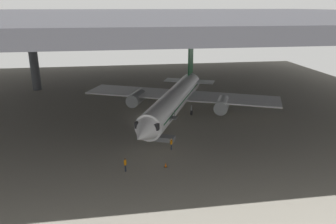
{
  "coord_description": "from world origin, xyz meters",
  "views": [
    {
      "loc": [
        -5.28,
        -53.57,
        18.99
      ],
      "look_at": [
        2.26,
        -4.6,
        2.59
      ],
      "focal_mm": 34.39,
      "sensor_mm": 36.0,
      "label": 1
    }
  ],
  "objects_px": {
    "boarding_stairs": "(162,136)",
    "crew_worker_by_stairs": "(171,143)",
    "crew_worker_near_nose": "(125,164)",
    "airplane_main": "(175,99)",
    "baggage_tug": "(219,101)",
    "traffic_cone_orange": "(166,165)"
  },
  "relations": [
    {
      "from": "boarding_stairs",
      "to": "crew_worker_by_stairs",
      "type": "xyz_separation_m",
      "value": [
        0.83,
        -3.46,
        0.23
      ]
    },
    {
      "from": "crew_worker_near_nose",
      "to": "crew_worker_by_stairs",
      "type": "distance_m",
      "value": 8.31
    },
    {
      "from": "airplane_main",
      "to": "baggage_tug",
      "type": "relative_size",
      "value": 14.21
    },
    {
      "from": "airplane_main",
      "to": "crew_worker_near_nose",
      "type": "height_order",
      "value": "airplane_main"
    },
    {
      "from": "airplane_main",
      "to": "crew_worker_by_stairs",
      "type": "relative_size",
      "value": 21.02
    },
    {
      "from": "traffic_cone_orange",
      "to": "boarding_stairs",
      "type": "bearing_deg",
      "value": 85.37
    },
    {
      "from": "crew_worker_by_stairs",
      "to": "boarding_stairs",
      "type": "bearing_deg",
      "value": 103.52
    },
    {
      "from": "crew_worker_by_stairs",
      "to": "baggage_tug",
      "type": "distance_m",
      "value": 24.26
    },
    {
      "from": "crew_worker_near_nose",
      "to": "traffic_cone_orange",
      "type": "bearing_deg",
      "value": 4.04
    },
    {
      "from": "boarding_stairs",
      "to": "crew_worker_near_nose",
      "type": "height_order",
      "value": "boarding_stairs"
    },
    {
      "from": "airplane_main",
      "to": "crew_worker_near_nose",
      "type": "relative_size",
      "value": 20.18
    },
    {
      "from": "crew_worker_near_nose",
      "to": "baggage_tug",
      "type": "height_order",
      "value": "crew_worker_near_nose"
    },
    {
      "from": "baggage_tug",
      "to": "crew_worker_by_stairs",
      "type": "bearing_deg",
      "value": -122.76
    },
    {
      "from": "crew_worker_by_stairs",
      "to": "traffic_cone_orange",
      "type": "bearing_deg",
      "value": -107.15
    },
    {
      "from": "crew_worker_near_nose",
      "to": "traffic_cone_orange",
      "type": "distance_m",
      "value": 5.02
    },
    {
      "from": "boarding_stairs",
      "to": "crew_worker_by_stairs",
      "type": "relative_size",
      "value": 2.78
    },
    {
      "from": "boarding_stairs",
      "to": "airplane_main",
      "type": "bearing_deg",
      "value": 69.26
    },
    {
      "from": "airplane_main",
      "to": "crew_worker_by_stairs",
      "type": "distance_m",
      "value": 13.72
    },
    {
      "from": "boarding_stairs",
      "to": "crew_worker_near_nose",
      "type": "xyz_separation_m",
      "value": [
        -5.63,
        -8.68,
        0.28
      ]
    },
    {
      "from": "crew_worker_by_stairs",
      "to": "baggage_tug",
      "type": "relative_size",
      "value": 0.68
    },
    {
      "from": "baggage_tug",
      "to": "crew_worker_near_nose",
      "type": "bearing_deg",
      "value": -127.39
    },
    {
      "from": "baggage_tug",
      "to": "airplane_main",
      "type": "bearing_deg",
      "value": -144.91
    }
  ]
}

